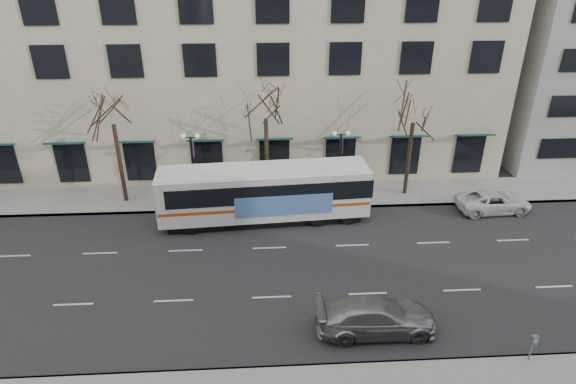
{
  "coord_description": "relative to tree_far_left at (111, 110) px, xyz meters",
  "views": [
    {
      "loc": [
        -0.29,
        -21.99,
        15.91
      ],
      "look_at": [
        1.07,
        1.74,
        4.0
      ],
      "focal_mm": 30.0,
      "sensor_mm": 36.0,
      "label": 1
    }
  ],
  "objects": [
    {
      "name": "white_pickup",
      "position": [
        25.34,
        -2.69,
        -6.0
      ],
      "size": [
        5.12,
        2.57,
        1.39
      ],
      "primitive_type": "imported",
      "rotation": [
        0.0,
        0.0,
        1.63
      ],
      "color": "silver",
      "rests_on": "ground"
    },
    {
      "name": "tree_far_left",
      "position": [
        0.0,
        0.0,
        0.0
      ],
      "size": [
        3.6,
        3.6,
        8.34
      ],
      "color": "black",
      "rests_on": "ground"
    },
    {
      "name": "city_bus",
      "position": [
        9.86,
        -3.0,
        -4.7
      ],
      "size": [
        13.68,
        3.86,
        3.66
      ],
      "rotation": [
        0.0,
        0.0,
        0.07
      ],
      "color": "white",
      "rests_on": "ground"
    },
    {
      "name": "lamp_post_left",
      "position": [
        5.01,
        -0.6,
        -3.75
      ],
      "size": [
        1.22,
        0.45,
        5.21
      ],
      "color": "black",
      "rests_on": "ground"
    },
    {
      "name": "tree_far_right",
      "position": [
        20.0,
        0.0,
        -0.28
      ],
      "size": [
        3.6,
        3.6,
        8.06
      ],
      "color": "black",
      "rests_on": "ground"
    },
    {
      "name": "sidewalk_far",
      "position": [
        15.0,
        0.2,
        -6.62
      ],
      "size": [
        80.0,
        4.0,
        0.15
      ],
      "primitive_type": "cube",
      "color": "gray",
      "rests_on": "ground"
    },
    {
      "name": "ground",
      "position": [
        10.0,
        -8.8,
        -6.7
      ],
      "size": [
        160.0,
        160.0,
        0.0
      ],
      "primitive_type": "plane",
      "color": "black",
      "rests_on": "ground"
    },
    {
      "name": "silver_car",
      "position": [
        14.77,
        -13.76,
        -5.89
      ],
      "size": [
        5.61,
        2.3,
        1.62
      ],
      "primitive_type": "imported",
      "rotation": [
        0.0,
        0.0,
        1.58
      ],
      "color": "#94969B",
      "rests_on": "ground"
    },
    {
      "name": "tree_far_mid",
      "position": [
        10.0,
        0.0,
        0.21
      ],
      "size": [
        3.6,
        3.6,
        8.55
      ],
      "color": "black",
      "rests_on": "ground"
    },
    {
      "name": "lamp_post_right",
      "position": [
        15.01,
        -0.6,
        -3.75
      ],
      "size": [
        1.22,
        0.45,
        5.21
      ],
      "color": "black",
      "rests_on": "ground"
    },
    {
      "name": "building_hotel",
      "position": [
        8.0,
        12.2,
        5.3
      ],
      "size": [
        40.0,
        20.0,
        24.0
      ],
      "primitive_type": "cube",
      "color": "beige",
      "rests_on": "ground"
    },
    {
      "name": "pay_station",
      "position": [
        20.96,
        -16.1,
        -5.59
      ],
      "size": [
        0.31,
        0.23,
        1.33
      ],
      "rotation": [
        0.0,
        0.0,
        0.17
      ],
      "color": "slate",
      "rests_on": "sidewalk_near"
    }
  ]
}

